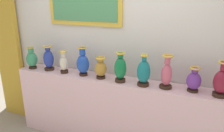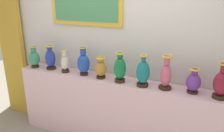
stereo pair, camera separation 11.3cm
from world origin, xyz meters
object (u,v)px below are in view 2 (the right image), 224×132
object	(u,v)px
vase_jade	(34,58)
vase_violet	(193,82)
vase_sapphire	(84,63)
vase_rose	(166,75)
vase_burgundy	(221,84)
vase_emerald	(120,69)
vase_ochre	(101,68)
vase_cobalt	(50,58)
vase_teal	(143,73)
vase_ivory	(65,62)

from	to	relation	value
vase_jade	vase_violet	bearing A→B (deg)	1.19
vase_jade	vase_sapphire	bearing A→B (deg)	2.10
vase_rose	vase_burgundy	size ratio (longest dim) A/B	1.03
vase_violet	vase_jade	bearing A→B (deg)	-178.81
vase_sapphire	vase_emerald	size ratio (longest dim) A/B	1.03
vase_sapphire	vase_violet	world-z (taller)	vase_sapphire
vase_emerald	vase_burgundy	bearing A→B (deg)	0.79
vase_ochre	vase_violet	distance (m)	1.18
vase_cobalt	vase_violet	bearing A→B (deg)	0.17
vase_violet	vase_teal	bearing A→B (deg)	-174.75
vase_cobalt	vase_ivory	distance (m)	0.29
vase_jade	vase_rose	xyz separation A→B (m)	(2.03, 0.03, 0.03)
vase_jade	vase_teal	size ratio (longest dim) A/B	0.84
vase_ivory	vase_burgundy	size ratio (longest dim) A/B	0.81
vase_cobalt	vase_rose	world-z (taller)	vase_rose
vase_rose	vase_violet	size ratio (longest dim) A/B	1.40
vase_sapphire	vase_ivory	bearing A→B (deg)	-176.43
vase_jade	vase_violet	size ratio (longest dim) A/B	1.14
vase_jade	vase_ivory	distance (m)	0.58
vase_jade	vase_cobalt	xyz separation A→B (m)	(0.28, 0.04, 0.02)
vase_jade	vase_cobalt	bearing A→B (deg)	8.49
vase_cobalt	vase_rose	size ratio (longest dim) A/B	0.90
vase_rose	vase_jade	bearing A→B (deg)	-179.28
vase_burgundy	vase_sapphire	bearing A→B (deg)	179.58
vase_ivory	vase_rose	world-z (taller)	vase_rose
vase_rose	vase_ivory	bearing A→B (deg)	-179.51
vase_ochre	vase_emerald	distance (m)	0.29
vase_ivory	vase_ochre	bearing A→B (deg)	0.91
vase_teal	vase_burgundy	world-z (taller)	vase_burgundy
vase_cobalt	vase_ochre	size ratio (longest dim) A/B	1.26
vase_emerald	vase_teal	distance (m)	0.31
vase_teal	vase_ochre	bearing A→B (deg)	177.39
vase_cobalt	vase_emerald	xyz separation A→B (m)	(1.17, -0.04, 0.01)
vase_teal	vase_jade	bearing A→B (deg)	179.84
vase_ochre	vase_violet	world-z (taller)	vase_ochre
vase_ochre	vase_burgundy	world-z (taller)	vase_burgundy
vase_jade	vase_ochre	size ratio (longest dim) A/B	1.13
vase_ochre	vase_teal	bearing A→B (deg)	-2.61
vase_teal	vase_violet	xyz separation A→B (m)	(0.58, 0.05, -0.04)
vase_rose	vase_sapphire	bearing A→B (deg)	179.67
vase_ochre	vase_violet	bearing A→B (deg)	1.27
vase_emerald	vase_burgundy	distance (m)	1.17
vase_jade	vase_emerald	xyz separation A→B (m)	(1.45, 0.00, 0.03)
vase_ochre	vase_cobalt	bearing A→B (deg)	178.69
vase_cobalt	vase_sapphire	world-z (taller)	vase_sapphire
vase_burgundy	vase_ivory	bearing A→B (deg)	-179.82
vase_ochre	vase_violet	xyz separation A→B (m)	(1.18, 0.03, -0.01)
vase_emerald	vase_rose	xyz separation A→B (m)	(0.58, 0.02, -0.00)
vase_violet	vase_emerald	bearing A→B (deg)	-177.09
vase_ivory	vase_violet	size ratio (longest dim) A/B	1.10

